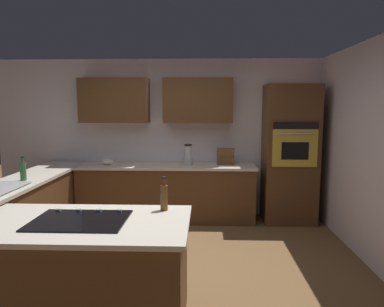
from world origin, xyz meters
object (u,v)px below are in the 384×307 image
(cooktop, at_px, (80,220))
(mixing_bowl, at_px, (107,162))
(wall_oven, at_px, (290,154))
(second_bottle, at_px, (164,197))
(blender, at_px, (188,156))
(spice_rack, at_px, (226,156))
(dish_soap_bottle, at_px, (23,171))

(cooktop, relative_size, mixing_bowl, 4.23)
(wall_oven, height_order, second_bottle, wall_oven)
(blender, bearing_deg, second_bottle, 87.75)
(cooktop, height_order, spice_rack, spice_rack)
(mixing_bowl, xyz_separation_m, second_bottle, (-1.20, 2.48, 0.08))
(wall_oven, distance_m, second_bottle, 3.01)
(spice_rack, distance_m, second_bottle, 2.67)
(spice_rack, bearing_deg, mixing_bowl, 2.97)
(spice_rack, bearing_deg, wall_oven, 175.21)
(second_bottle, bearing_deg, spice_rack, -105.16)
(blender, bearing_deg, spice_rack, -170.66)
(second_bottle, bearing_deg, wall_oven, -124.28)
(wall_oven, relative_size, second_bottle, 7.04)
(spice_rack, bearing_deg, cooktop, 65.05)
(wall_oven, bearing_deg, mixing_bowl, 0.29)
(cooktop, distance_m, spice_rack, 3.20)
(second_bottle, bearing_deg, dish_soap_bottle, -32.49)
(dish_soap_bottle, xyz_separation_m, second_bottle, (-1.92, 1.22, 0.00))
(cooktop, xyz_separation_m, second_bottle, (-0.65, -0.33, 0.12))
(wall_oven, height_order, spice_rack, wall_oven)
(cooktop, relative_size, spice_rack, 2.78)
(cooktop, distance_m, dish_soap_bottle, 2.01)
(dish_soap_bottle, bearing_deg, wall_oven, -160.73)
(cooktop, height_order, blender, blender)
(dish_soap_bottle, relative_size, second_bottle, 1.00)
(wall_oven, relative_size, blender, 6.44)
(blender, xyz_separation_m, mixing_bowl, (1.30, -0.00, -0.09))
(blender, bearing_deg, mixing_bowl, -0.00)
(mixing_bowl, distance_m, spice_rack, 1.90)
(spice_rack, xyz_separation_m, second_bottle, (0.70, 2.57, -0.01))
(cooktop, relative_size, second_bottle, 2.47)
(wall_oven, bearing_deg, second_bottle, 55.72)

